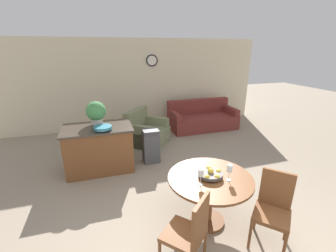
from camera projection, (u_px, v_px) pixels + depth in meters
wall_back at (138, 84)px, 7.00m from camera, size 8.00×0.09×2.70m
dining_table at (209, 188)px, 3.11m from camera, size 1.16×1.16×0.74m
dining_chair_near_left at (190, 231)px, 2.42m from camera, size 0.59×0.59×0.98m
dining_chair_near_right at (273, 206)px, 2.81m from camera, size 0.59×0.59×0.98m
fruit_bowl at (210, 174)px, 3.04m from camera, size 0.33×0.33×0.13m
wine_glass_left at (201, 173)px, 2.83m from camera, size 0.07×0.07×0.23m
wine_glass_right at (230, 169)px, 2.93m from camera, size 0.07×0.07×0.23m
kitchen_island at (99, 148)px, 4.60m from camera, size 1.35×0.84×0.93m
teal_bowl at (103, 128)px, 4.26m from camera, size 0.34×0.34×0.08m
potted_plant at (96, 112)px, 4.54m from camera, size 0.40×0.40×0.47m
trash_bin at (151, 146)px, 4.92m from camera, size 0.35×0.28×0.75m
couch at (202, 119)px, 7.10m from camera, size 2.07×0.99×0.86m
armchair at (146, 132)px, 5.94m from camera, size 1.28×1.29×0.89m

